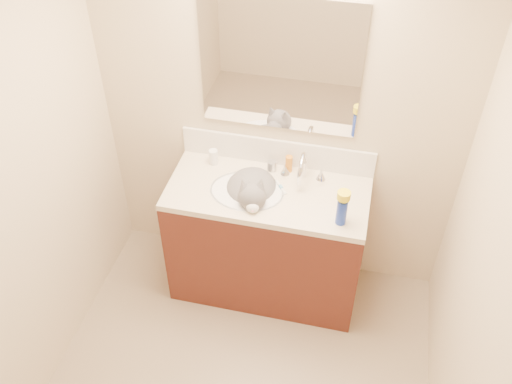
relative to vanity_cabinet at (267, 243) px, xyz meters
The scene contains 16 objects.
room_shell 1.45m from the vanity_cabinet, 90.00° to the right, with size 2.24×2.54×2.52m.
vanity_cabinet is the anchor object (origin of this frame).
counter_slab 0.43m from the vanity_cabinet, ahead, with size 1.20×0.55×0.04m, color beige.
basin 0.40m from the vanity_cabinet, 165.96° to the right, with size 0.45×0.36×0.14m, color white.
faucet 0.58m from the vanity_cabinet, 37.29° to the left, with size 0.28×0.20×0.21m.
cat 0.44m from the vanity_cabinet, behind, with size 0.42×0.47×0.34m.
backsplash 0.60m from the vanity_cabinet, 90.00° to the left, with size 1.20×0.02×0.18m, color silver.
mirror 1.16m from the vanity_cabinet, 90.00° to the left, with size 0.90×0.02×0.80m, color white.
pill_bottle 0.65m from the vanity_cabinet, 155.38° to the left, with size 0.05×0.05×0.10m, color silver.
pill_label 0.65m from the vanity_cabinet, 155.38° to the left, with size 0.05×0.05×0.04m, color orange.
silver_jar 0.52m from the vanity_cabinet, 95.08° to the left, with size 0.06×0.06×0.07m, color #B7B7BC.
amber_bottle 0.55m from the vanity_cabinet, 67.85° to the left, with size 0.04×0.04×0.11m, color #C97317.
toothbrush 0.46m from the vanity_cabinet, 30.32° to the left, with size 0.01×0.13×0.01m, color silver.
toothbrush_head 0.47m from the vanity_cabinet, 30.32° to the left, with size 0.02×0.03×0.02m, color #5A9CBF.
spray_can 0.72m from the vanity_cabinet, 20.60° to the right, with size 0.06×0.06×0.16m, color #172FA2.
spray_cap 0.81m from the vanity_cabinet, 20.60° to the right, with size 0.07×0.07×0.04m, color yellow.
Camera 1 is at (0.51, -1.50, 3.10)m, focal length 40.00 mm.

